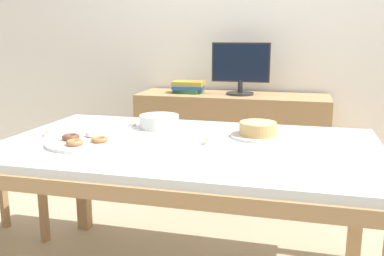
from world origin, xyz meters
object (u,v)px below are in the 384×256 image
tealight_near_cakes (47,134)px  tealight_left_edge (207,142)px  book_stack (188,87)px  tealight_centre (133,124)px  cake_chocolate_round (258,131)px  computer_monitor (241,69)px  pastry_platter (85,141)px  plate_stack (159,121)px

tealight_near_cakes → tealight_left_edge: bearing=2.8°
tealight_left_edge → book_stack: bearing=108.5°
tealight_centre → cake_chocolate_round: bearing=-7.6°
computer_monitor → tealight_left_edge: (0.03, -1.27, -0.24)m
tealight_left_edge → pastry_platter: bearing=-166.4°
pastry_platter → computer_monitor: bearing=70.2°
cake_chocolate_round → tealight_centre: 0.70m
book_stack → tealight_centre: bearing=-93.0°
computer_monitor → plate_stack: 1.06m
pastry_platter → tealight_left_edge: (0.54, 0.13, -0.00)m
pastry_platter → plate_stack: bearing=61.9°
cake_chocolate_round → plate_stack: (-0.53, 0.08, 0.00)m
computer_monitor → tealight_near_cakes: computer_monitor is taller
book_stack → tealight_left_edge: book_stack is taller
cake_chocolate_round → tealight_left_edge: (-0.21, -0.20, -0.02)m
pastry_platter → cake_chocolate_round: bearing=23.4°
computer_monitor → tealight_left_edge: bearing=-88.5°
cake_chocolate_round → tealight_left_edge: 0.29m
pastry_platter → tealight_left_edge: bearing=13.6°
plate_stack → tealight_centre: size_ratio=5.25×
plate_stack → tealight_left_edge: plate_stack is taller
pastry_platter → tealight_centre: 0.42m
computer_monitor → cake_chocolate_round: bearing=-77.2°
cake_chocolate_round → tealight_left_edge: cake_chocolate_round is taller
cake_chocolate_round → tealight_near_cakes: size_ratio=6.61×
computer_monitor → tealight_left_edge: size_ratio=10.60×
pastry_platter → tealight_near_cakes: bearing=160.6°
book_stack → cake_chocolate_round: bearing=-59.4°
plate_stack → pastry_platter: bearing=-118.1°
pastry_platter → plate_stack: plate_stack is taller
tealight_near_cakes → tealight_centre: bearing=45.8°
computer_monitor → tealight_centre: (-0.45, -0.99, -0.24)m
pastry_platter → tealight_near_cakes: size_ratio=8.99×
computer_monitor → plate_stack: computer_monitor is taller
computer_monitor → pastry_platter: 1.51m
tealight_near_cakes → tealight_centre: 0.46m
cake_chocolate_round → tealight_centre: (-0.69, 0.09, -0.02)m
plate_stack → tealight_centre: 0.16m
cake_chocolate_round → tealight_centre: bearing=172.4°
book_stack → tealight_near_cakes: bearing=-105.7°
plate_stack → tealight_near_cakes: 0.57m
tealight_near_cakes → tealight_left_edge: size_ratio=1.00×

